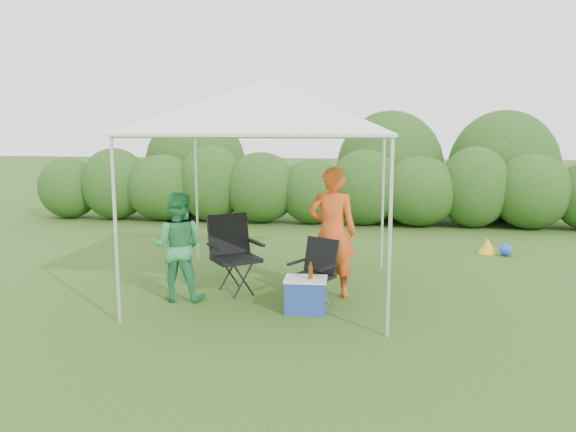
# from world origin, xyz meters

# --- Properties ---
(ground) EXTENTS (70.00, 70.00, 0.00)m
(ground) POSITION_xyz_m (0.00, 0.00, 0.00)
(ground) COLOR #36591C
(hedge) EXTENTS (13.49, 1.53, 1.80)m
(hedge) POSITION_xyz_m (0.00, 6.00, 0.82)
(hedge) COLOR #295119
(hedge) RESTS_ON ground
(canopy) EXTENTS (3.10, 3.10, 2.83)m
(canopy) POSITION_xyz_m (0.00, 0.50, 2.46)
(canopy) COLOR silver
(canopy) RESTS_ON ground
(chair_right) EXTENTS (0.64, 0.62, 0.82)m
(chair_right) POSITION_xyz_m (0.64, 0.02, 0.47)
(chair_right) COLOR black
(chair_right) RESTS_ON ground
(chair_left) EXTENTS (0.82, 0.81, 1.03)m
(chair_left) POSITION_xyz_m (-0.52, 0.43, 0.59)
(chair_left) COLOR black
(chair_left) RESTS_ON ground
(man) EXTENTS (0.63, 0.42, 1.71)m
(man) POSITION_xyz_m (0.82, 0.36, 0.85)
(man) COLOR #E54C1A
(man) RESTS_ON ground
(woman) EXTENTS (0.71, 0.57, 1.39)m
(woman) POSITION_xyz_m (-1.12, -0.05, 0.70)
(woman) COLOR #2E8D4F
(woman) RESTS_ON ground
(cooler) EXTENTS (0.51, 0.38, 0.42)m
(cooler) POSITION_xyz_m (0.55, -0.33, 0.21)
(cooler) COLOR #203B95
(cooler) RESTS_ON ground
(bottle) EXTENTS (0.06, 0.06, 0.21)m
(bottle) POSITION_xyz_m (0.61, -0.37, 0.53)
(bottle) COLOR #592D0C
(bottle) RESTS_ON cooler
(lawn_toy) EXTENTS (0.55, 0.46, 0.27)m
(lawn_toy) POSITION_xyz_m (3.45, 3.27, 0.13)
(lawn_toy) COLOR gold
(lawn_toy) RESTS_ON ground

